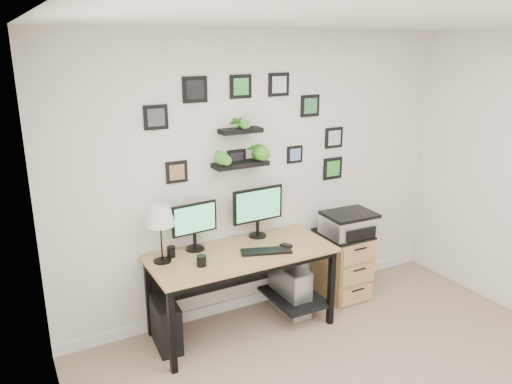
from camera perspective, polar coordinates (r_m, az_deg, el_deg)
room at (r=5.09m, az=1.04°, el=-11.74°), size 4.00×4.00×4.00m
desk at (r=4.42m, az=-1.45°, el=-8.08°), size 1.60×0.70×0.75m
monitor_left at (r=4.30m, az=-7.05°, el=-3.53°), size 0.42×0.18×0.42m
monitor_right at (r=4.55m, az=0.22°, el=-1.85°), size 0.51×0.17×0.47m
keyboard at (r=4.31m, az=1.17°, el=-6.77°), size 0.45×0.27×0.02m
mouse at (r=4.41m, az=3.45°, el=-6.16°), size 0.10×0.11×0.03m
table_lamp at (r=4.06m, az=-10.92°, el=-2.84°), size 0.24×0.24×0.48m
mug at (r=4.07m, az=-6.25°, el=-7.81°), size 0.08×0.08×0.09m
pen_cup at (r=4.26m, az=-9.67°, el=-6.75°), size 0.07×0.07×0.09m
pc_tower_black at (r=4.40m, az=-10.27°, el=-14.64°), size 0.21×0.42×0.41m
pc_tower_grey at (r=4.83m, az=3.90°, el=-11.02°), size 0.21×0.47×0.46m
file_cabinet at (r=5.15m, az=9.80°, el=-8.12°), size 0.43×0.53×0.67m
printer at (r=4.96m, az=10.61°, el=-3.57°), size 0.50×0.41×0.22m
wall_decor at (r=4.40m, az=-1.01°, el=6.17°), size 2.00×0.18×1.06m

